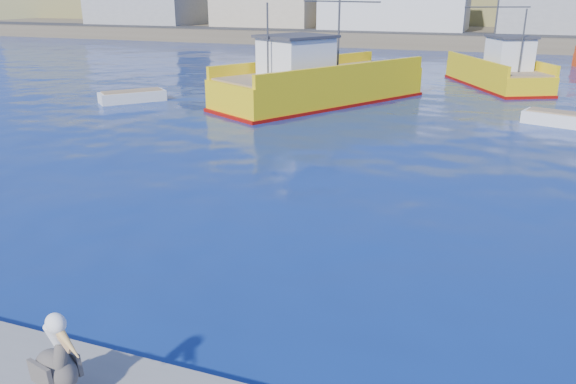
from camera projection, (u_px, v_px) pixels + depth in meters
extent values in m
plane|color=navy|center=(277.00, 308.00, 11.77)|extent=(260.00, 260.00, 0.00)
cube|color=brown|center=(476.00, 35.00, 74.96)|extent=(160.00, 30.00, 1.60)
cube|color=#2D2D2D|center=(471.00, 34.00, 64.98)|extent=(150.00, 5.00, 0.10)
cube|color=gray|center=(146.00, 3.00, 85.18)|extent=(16.00, 10.00, 6.00)
cube|color=tan|center=(268.00, 1.00, 78.39)|extent=(14.00, 9.00, 7.00)
cube|color=silver|center=(396.00, 7.00, 72.67)|extent=(18.00, 11.00, 5.50)
cube|color=gray|center=(566.00, 5.00, 65.88)|extent=(15.00, 10.00, 6.50)
cube|color=yellow|center=(321.00, 88.00, 33.28)|extent=(10.39, 13.77, 1.73)
cube|color=yellow|center=(347.00, 71.00, 31.37)|extent=(6.62, 11.50, 0.70)
cube|color=yellow|center=(298.00, 64.00, 34.37)|extent=(6.62, 11.50, 0.70)
cube|color=#8C0C06|center=(321.00, 102.00, 33.55)|extent=(10.60, 14.05, 0.25)
cube|color=#8C7251|center=(322.00, 72.00, 32.97)|extent=(9.82, 13.13, 0.10)
cube|color=white|center=(296.00, 57.00, 31.41)|extent=(4.34, 4.42, 2.00)
cube|color=#333338|center=(296.00, 36.00, 31.04)|extent=(4.73, 4.88, 0.15)
cylinder|color=#4C4C4C|center=(339.00, 28.00, 32.95)|extent=(0.16, 0.16, 5.00)
cylinder|color=#4C4C4C|center=(268.00, 42.00, 29.90)|extent=(0.14, 0.14, 4.00)
cylinder|color=#4C4C4C|center=(340.00, 1.00, 32.45)|extent=(5.45, 3.11, 0.08)
cube|color=yellow|center=(496.00, 77.00, 39.07)|extent=(7.45, 10.26, 1.27)
cube|color=yellow|center=(520.00, 63.00, 38.90)|extent=(4.53, 8.64, 0.70)
cube|color=yellow|center=(476.00, 63.00, 38.57)|extent=(4.53, 8.64, 0.70)
cube|color=#8C0C06|center=(495.00, 86.00, 39.27)|extent=(7.60, 10.46, 0.25)
cube|color=#8C7251|center=(497.00, 67.00, 38.84)|extent=(7.03, 9.79, 0.10)
cube|color=white|center=(509.00, 54.00, 37.11)|extent=(3.22, 3.25, 2.00)
cube|color=#333338|center=(512.00, 37.00, 36.74)|extent=(3.50, 3.59, 0.15)
cylinder|color=#4C4C4C|center=(495.00, 30.00, 38.93)|extent=(0.16, 0.16, 5.00)
cylinder|color=#4C4C4C|center=(522.00, 42.00, 35.43)|extent=(0.13, 0.13, 4.00)
cylinder|color=#4C4C4C|center=(498.00, 7.00, 38.43)|extent=(4.26, 2.22, 0.08)
cube|color=silver|center=(133.00, 98.00, 33.75)|extent=(3.51, 3.79, 0.77)
cube|color=#8C7251|center=(132.00, 91.00, 33.61)|extent=(3.04, 3.31, 0.08)
cube|color=silver|center=(564.00, 121.00, 27.67)|extent=(3.98, 2.43, 0.75)
cube|color=#8C7251|center=(565.00, 113.00, 27.53)|extent=(3.54, 2.05, 0.08)
ellipsoid|color=#38332D|center=(57.00, 370.00, 8.21)|extent=(0.97, 0.76, 0.58)
cube|color=#38332D|center=(41.00, 375.00, 8.05)|extent=(0.64, 0.28, 0.43)
cube|color=#38332D|center=(70.00, 360.00, 8.38)|extent=(0.64, 0.28, 0.43)
cube|color=#38332D|center=(44.00, 363.00, 8.45)|extent=(0.26, 0.22, 0.12)
cylinder|color=#38332D|center=(61.00, 357.00, 7.98)|extent=(0.29, 0.35, 0.46)
cylinder|color=white|center=(55.00, 335.00, 7.89)|extent=(0.27, 0.34, 0.44)
ellipsoid|color=white|center=(56.00, 323.00, 7.78)|extent=(0.41, 0.37, 0.29)
cone|color=gold|center=(67.00, 342.00, 7.68)|extent=(0.60, 0.33, 0.40)
cube|color=tan|center=(64.00, 342.00, 7.76)|extent=(0.35, 0.17, 0.26)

